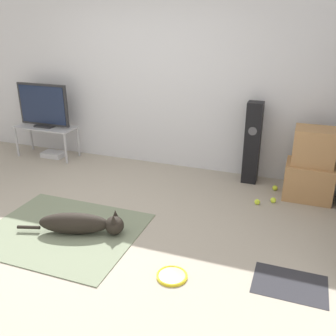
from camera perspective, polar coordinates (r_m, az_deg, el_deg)
name	(u,v)px	position (r m, az deg, el deg)	size (l,w,h in m)	color
ground_plane	(79,229)	(4.10, -13.37, -9.04)	(12.00, 12.00, 0.00)	#9E9384
wall_back	(153,77)	(5.44, -2.28, 13.63)	(8.00, 0.06, 2.55)	silver
area_rug	(63,231)	(4.10, -15.73, -9.23)	(1.56, 1.29, 0.01)	slate
dog	(82,224)	(3.95, -13.03, -8.25)	(1.07, 0.42, 0.25)	black
frisbee	(172,276)	(3.34, 0.61, -16.09)	(0.27, 0.27, 0.03)	yellow
cardboard_box_lower	(309,181)	(4.87, 20.62, -1.82)	(0.56, 0.45, 0.44)	#A87A4C
cardboard_box_upper	(314,146)	(4.73, 21.42, 3.09)	(0.47, 0.38, 0.43)	#A87A4C
floor_speaker	(252,143)	(5.01, 12.74, 3.72)	(0.20, 0.20, 1.08)	black
tv_stand	(46,131)	(6.17, -18.08, 5.43)	(0.96, 0.40, 0.49)	#A8A8AD
tv	(43,106)	(6.08, -18.51, 8.96)	(0.86, 0.20, 0.66)	#232326
tennis_ball_by_boxes	(257,202)	(4.58, 13.44, -5.04)	(0.07, 0.07, 0.07)	#C6E033
tennis_ball_near_speaker	(275,188)	(5.00, 15.99, -2.93)	(0.07, 0.07, 0.07)	#C6E033
tennis_ball_loose_on_carpet	(273,200)	(4.67, 15.73, -4.74)	(0.07, 0.07, 0.07)	#C6E033
game_console	(54,154)	(6.23, -17.04, 2.02)	(0.35, 0.23, 0.08)	#B7B7BC
door_mat	(290,284)	(3.43, 18.06, -16.47)	(0.60, 0.43, 0.01)	#28282D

